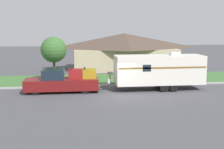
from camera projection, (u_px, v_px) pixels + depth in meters
The scene contains 8 objects.
ground_plane at pixel (119, 95), 24.90m from camera, with size 120.00×120.00×0.00m, color #47474C.
curb_strip at pixel (113, 85), 28.56m from camera, with size 80.00×0.30×0.14m.
lawn_strip at pixel (108, 79), 32.14m from camera, with size 80.00×7.00×0.03m.
house_across_street at pixel (124, 51), 39.60m from camera, with size 13.74×7.04×4.52m.
pickup_truck at pixel (62, 82), 26.00m from camera, with size 6.17×2.06×2.04m.
travel_trailer at pixel (159, 70), 26.90m from camera, with size 8.88×2.40×3.25m.
mailbox at pixel (110, 75), 29.07m from camera, with size 0.48×0.20×1.24m.
tree_in_yard at pixel (54, 50), 29.60m from camera, with size 2.46×2.46×4.46m.
Camera 1 is at (-3.63, -24.06, 5.56)m, focal length 50.00 mm.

